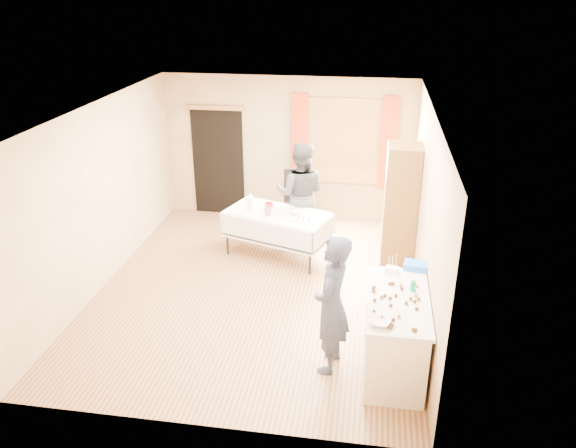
% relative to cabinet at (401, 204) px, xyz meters
% --- Properties ---
extents(floor, '(4.50, 5.50, 0.02)m').
position_rel_cabinet_xyz_m(floor, '(-1.99, -1.26, -0.95)').
color(floor, '#9E7047').
rests_on(floor, ground).
extents(ceiling, '(4.50, 5.50, 0.02)m').
position_rel_cabinet_xyz_m(ceiling, '(-1.99, -1.26, 1.67)').
color(ceiling, white).
rests_on(ceiling, floor).
extents(wall_back, '(4.50, 0.02, 2.60)m').
position_rel_cabinet_xyz_m(wall_back, '(-1.99, 1.50, 0.36)').
color(wall_back, tan).
rests_on(wall_back, floor).
extents(wall_front, '(4.50, 0.02, 2.60)m').
position_rel_cabinet_xyz_m(wall_front, '(-1.99, -4.02, 0.36)').
color(wall_front, tan).
rests_on(wall_front, floor).
extents(wall_left, '(0.02, 5.50, 2.60)m').
position_rel_cabinet_xyz_m(wall_left, '(-4.25, -1.26, 0.36)').
color(wall_left, tan).
rests_on(wall_left, floor).
extents(wall_right, '(0.02, 5.50, 2.60)m').
position_rel_cabinet_xyz_m(wall_right, '(0.27, -1.26, 0.36)').
color(wall_right, tan).
rests_on(wall_right, floor).
extents(window_frame, '(1.32, 0.06, 1.52)m').
position_rel_cabinet_xyz_m(window_frame, '(-0.99, 1.46, 0.56)').
color(window_frame, olive).
rests_on(window_frame, wall_back).
extents(window_pane, '(1.20, 0.02, 1.40)m').
position_rel_cabinet_xyz_m(window_pane, '(-0.99, 1.45, 0.56)').
color(window_pane, white).
rests_on(window_pane, wall_back).
extents(curtain_left, '(0.28, 0.06, 1.65)m').
position_rel_cabinet_xyz_m(curtain_left, '(-1.77, 1.41, 0.56)').
color(curtain_left, '#B03A19').
rests_on(curtain_left, wall_back).
extents(curtain_right, '(0.28, 0.06, 1.65)m').
position_rel_cabinet_xyz_m(curtain_right, '(-0.21, 1.41, 0.56)').
color(curtain_right, '#B03A19').
rests_on(curtain_right, wall_back).
extents(doorway, '(0.95, 0.04, 2.00)m').
position_rel_cabinet_xyz_m(doorway, '(-3.29, 1.47, 0.06)').
color(doorway, black).
rests_on(doorway, floor).
extents(door_lintel, '(1.05, 0.06, 0.08)m').
position_rel_cabinet_xyz_m(door_lintel, '(-3.29, 1.44, 1.08)').
color(door_lintel, olive).
rests_on(door_lintel, wall_back).
extents(cabinet, '(0.50, 0.60, 1.88)m').
position_rel_cabinet_xyz_m(cabinet, '(0.00, 0.00, 0.00)').
color(cabinet, brown).
rests_on(cabinet, floor).
extents(counter, '(0.69, 1.46, 0.91)m').
position_rel_cabinet_xyz_m(counter, '(-0.10, -2.75, -0.49)').
color(counter, beige).
rests_on(counter, floor).
extents(party_table, '(1.82, 1.31, 0.75)m').
position_rel_cabinet_xyz_m(party_table, '(-1.90, -0.16, -0.50)').
color(party_table, black).
rests_on(party_table, floor).
extents(chair, '(0.58, 0.58, 1.11)m').
position_rel_cabinet_xyz_m(chair, '(-1.69, 0.83, -0.61)').
color(chair, black).
rests_on(chair, floor).
extents(girl, '(0.71, 0.57, 1.65)m').
position_rel_cabinet_xyz_m(girl, '(-0.82, -2.86, -0.11)').
color(girl, '#252B44').
rests_on(girl, floor).
extents(woman, '(0.89, 0.71, 1.74)m').
position_rel_cabinet_xyz_m(woman, '(-1.61, 0.41, -0.07)').
color(woman, black).
rests_on(woman, floor).
extents(soda_can, '(0.08, 0.08, 0.12)m').
position_rel_cabinet_xyz_m(soda_can, '(0.07, -2.56, 0.03)').
color(soda_can, '#0F7B46').
rests_on(soda_can, counter).
extents(mixing_bowl, '(0.33, 0.33, 0.06)m').
position_rel_cabinet_xyz_m(mixing_bowl, '(-0.30, -3.28, -0.00)').
color(mixing_bowl, white).
rests_on(mixing_bowl, counter).
extents(foam_block, '(0.17, 0.14, 0.08)m').
position_rel_cabinet_xyz_m(foam_block, '(-0.16, -2.18, 0.01)').
color(foam_block, white).
rests_on(foam_block, counter).
extents(blue_basket, '(0.33, 0.25, 0.08)m').
position_rel_cabinet_xyz_m(blue_basket, '(0.13, -2.02, 0.01)').
color(blue_basket, blue).
rests_on(blue_basket, counter).
extents(pitcher, '(0.13, 0.13, 0.22)m').
position_rel_cabinet_xyz_m(pitcher, '(-2.33, -0.13, -0.08)').
color(pitcher, silver).
rests_on(pitcher, party_table).
extents(cup_red, '(0.22, 0.22, 0.10)m').
position_rel_cabinet_xyz_m(cup_red, '(-2.05, -0.03, -0.14)').
color(cup_red, '#B01221').
rests_on(cup_red, party_table).
extents(cup_rainbow, '(0.15, 0.15, 0.12)m').
position_rel_cabinet_xyz_m(cup_rainbow, '(-2.02, -0.28, -0.13)').
color(cup_rainbow, red).
rests_on(cup_rainbow, party_table).
extents(small_bowl, '(0.33, 0.33, 0.05)m').
position_rel_cabinet_xyz_m(small_bowl, '(-1.60, -0.16, -0.16)').
color(small_bowl, white).
rests_on(small_bowl, party_table).
extents(pastry_tray, '(0.34, 0.32, 0.02)m').
position_rel_cabinet_xyz_m(pastry_tray, '(-1.45, -0.41, -0.18)').
color(pastry_tray, white).
rests_on(pastry_tray, party_table).
extents(bottle, '(0.14, 0.14, 0.16)m').
position_rel_cabinet_xyz_m(bottle, '(-2.40, 0.18, -0.11)').
color(bottle, white).
rests_on(bottle, party_table).
extents(cake_balls, '(0.54, 0.94, 0.04)m').
position_rel_cabinet_xyz_m(cake_balls, '(-0.14, -2.88, -0.01)').
color(cake_balls, '#3F2314').
rests_on(cake_balls, counter).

